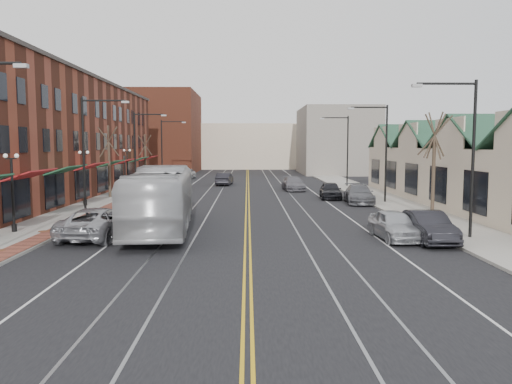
{
  "coord_description": "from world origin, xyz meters",
  "views": [
    {
      "loc": [
        0.01,
        -19.23,
        4.91
      ],
      "look_at": [
        0.52,
        11.23,
        2.0
      ],
      "focal_mm": 35.0,
      "sensor_mm": 36.0,
      "label": 1
    }
  ],
  "objects_px": {
    "parked_suv": "(98,223)",
    "parked_car_a": "(394,225)",
    "parked_car_c": "(359,194)",
    "parked_car_d": "(330,190)",
    "transit_bus": "(161,199)",
    "parked_car_b": "(428,227)"
  },
  "relations": [
    {
      "from": "parked_suv",
      "to": "parked_car_a",
      "type": "xyz_separation_m",
      "value": [
        15.43,
        -0.64,
        -0.05
      ]
    },
    {
      "from": "parked_suv",
      "to": "parked_car_d",
      "type": "xyz_separation_m",
      "value": [
        15.32,
        18.77,
        -0.05
      ]
    },
    {
      "from": "parked_suv",
      "to": "parked_car_a",
      "type": "height_order",
      "value": "parked_suv"
    },
    {
      "from": "transit_bus",
      "to": "parked_suv",
      "type": "height_order",
      "value": "transit_bus"
    },
    {
      "from": "parked_car_d",
      "to": "parked_car_c",
      "type": "bearing_deg",
      "value": -58.46
    },
    {
      "from": "parked_car_a",
      "to": "parked_car_b",
      "type": "xyz_separation_m",
      "value": [
        1.47,
        -0.7,
        0.01
      ]
    },
    {
      "from": "parked_car_a",
      "to": "transit_bus",
      "type": "bearing_deg",
      "value": 163.6
    },
    {
      "from": "parked_suv",
      "to": "parked_car_c",
      "type": "bearing_deg",
      "value": -133.25
    },
    {
      "from": "parked_car_b",
      "to": "parked_car_d",
      "type": "relative_size",
      "value": 1.05
    },
    {
      "from": "parked_car_c",
      "to": "parked_car_a",
      "type": "bearing_deg",
      "value": -90.28
    },
    {
      "from": "parked_car_c",
      "to": "parked_car_d",
      "type": "xyz_separation_m",
      "value": [
        -1.8,
        3.57,
        -0.01
      ]
    },
    {
      "from": "parked_suv",
      "to": "transit_bus",
      "type": "bearing_deg",
      "value": -136.51
    },
    {
      "from": "transit_bus",
      "to": "parked_car_b",
      "type": "height_order",
      "value": "transit_bus"
    },
    {
      "from": "transit_bus",
      "to": "parked_car_b",
      "type": "distance_m",
      "value": 14.5
    },
    {
      "from": "transit_bus",
      "to": "parked_car_b",
      "type": "xyz_separation_m",
      "value": [
        14.0,
        -3.64,
        -1.04
      ]
    },
    {
      "from": "parked_car_a",
      "to": "parked_car_c",
      "type": "xyz_separation_m",
      "value": [
        1.7,
        15.84,
        0.02
      ]
    },
    {
      "from": "transit_bus",
      "to": "parked_suv",
      "type": "xyz_separation_m",
      "value": [
        -2.9,
        -2.29,
        -1.0
      ]
    },
    {
      "from": "parked_suv",
      "to": "parked_car_d",
      "type": "distance_m",
      "value": 24.23
    },
    {
      "from": "parked_car_c",
      "to": "parked_car_d",
      "type": "relative_size",
      "value": 1.19
    },
    {
      "from": "parked_car_b",
      "to": "parked_car_d",
      "type": "bearing_deg",
      "value": 93.85
    },
    {
      "from": "parked_car_b",
      "to": "parked_car_a",
      "type": "bearing_deg",
      "value": 153.79
    },
    {
      "from": "parked_car_a",
      "to": "parked_car_b",
      "type": "bearing_deg",
      "value": -28.81
    }
  ]
}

